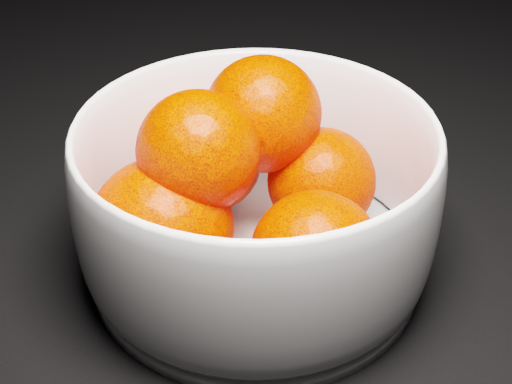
# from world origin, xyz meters

# --- Properties ---
(bowl) EXTENTS (0.25, 0.25, 0.12)m
(bowl) POSITION_xyz_m (-0.17, 0.11, 0.06)
(bowl) COLOR white
(bowl) RESTS_ON ground
(orange_pile) EXTENTS (0.20, 0.18, 0.14)m
(orange_pile) POSITION_xyz_m (-0.18, 0.11, 0.07)
(orange_pile) COLOR #FF2800
(orange_pile) RESTS_ON bowl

